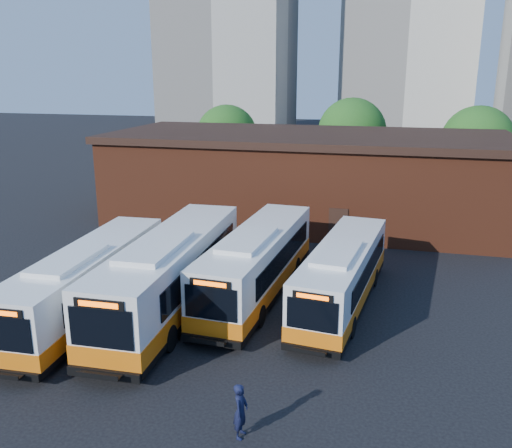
% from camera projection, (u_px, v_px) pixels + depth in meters
% --- Properties ---
extents(ground, '(220.00, 220.00, 0.00)m').
position_uv_depth(ground, '(227.00, 340.00, 22.28)').
color(ground, black).
extents(bus_west, '(3.03, 12.14, 3.28)m').
position_uv_depth(bus_west, '(88.00, 285.00, 24.12)').
color(bus_west, white).
rests_on(bus_west, ground).
extents(bus_midwest, '(3.20, 13.60, 3.68)m').
position_uv_depth(bus_midwest, '(171.00, 276.00, 24.65)').
color(bus_midwest, white).
rests_on(bus_midwest, ground).
extents(bus_mideast, '(3.25, 12.51, 3.38)m').
position_uv_depth(bus_mideast, '(257.00, 265.00, 26.44)').
color(bus_mideast, white).
rests_on(bus_mideast, ground).
extents(bus_east, '(3.55, 11.55, 3.10)m').
position_uv_depth(bus_east, '(342.00, 277.00, 25.26)').
color(bus_east, white).
rests_on(bus_east, ground).
extents(transit_worker, '(0.43, 0.65, 1.75)m').
position_uv_depth(transit_worker, '(241.00, 411.00, 16.15)').
color(transit_worker, black).
rests_on(transit_worker, ground).
extents(depot_building, '(28.60, 12.60, 6.40)m').
position_uv_depth(depot_building, '(307.00, 176.00, 40.05)').
color(depot_building, maroon).
rests_on(depot_building, ground).
extents(tree_west, '(6.00, 6.00, 7.65)m').
position_uv_depth(tree_west, '(227.00, 136.00, 53.27)').
color(tree_west, '#382314').
rests_on(tree_west, ground).
extents(tree_mid, '(6.56, 6.56, 8.36)m').
position_uv_depth(tree_mid, '(352.00, 132.00, 52.13)').
color(tree_mid, '#382314').
rests_on(tree_mid, ground).
extents(tree_east, '(6.24, 6.24, 7.96)m').
position_uv_depth(tree_east, '(477.00, 142.00, 46.75)').
color(tree_east, '#382314').
rests_on(tree_east, ground).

